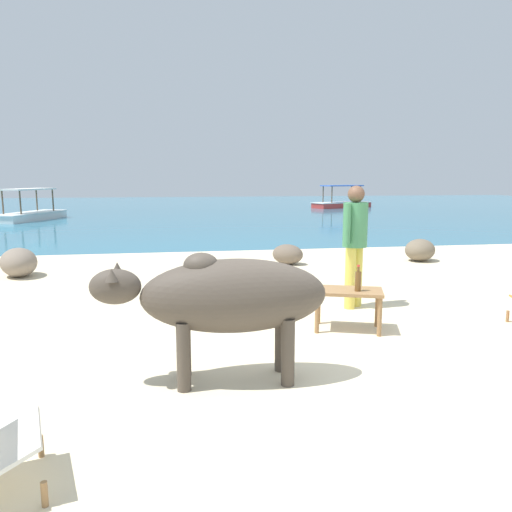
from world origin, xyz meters
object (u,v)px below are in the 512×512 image
at_px(bottle, 358,281).
at_px(person_standing, 355,237).
at_px(boat_white, 30,213).
at_px(low_bench_table, 348,297).
at_px(boat_red, 342,203).
at_px(cow, 228,297).

bearing_deg(bottle, person_standing, 71.75).
xyz_separation_m(bottle, person_standing, (0.34, 1.02, 0.36)).
xyz_separation_m(person_standing, boat_white, (-8.18, 15.40, -0.70)).
height_order(low_bench_table, person_standing, person_standing).
xyz_separation_m(bottle, boat_red, (7.61, 22.34, -0.34)).
height_order(low_bench_table, bottle, bottle).
xyz_separation_m(person_standing, boat_red, (7.28, 21.32, -0.70)).
bearing_deg(cow, bottle, -142.59).
distance_m(boat_red, boat_white, 16.55).
relative_size(bottle, boat_red, 0.08).
bearing_deg(low_bench_table, boat_white, 134.54).
xyz_separation_m(cow, bottle, (1.58, 1.11, -0.15)).
relative_size(cow, bottle, 6.67).
bearing_deg(person_standing, boat_red, 120.87).
height_order(boat_red, boat_white, same).
height_order(bottle, boat_red, boat_red).
xyz_separation_m(cow, low_bench_table, (1.50, 1.19, -0.35)).
bearing_deg(boat_white, boat_red, 131.00).
height_order(person_standing, boat_white, person_standing).
distance_m(cow, boat_red, 25.19).
xyz_separation_m(low_bench_table, bottle, (0.08, -0.08, 0.20)).
relative_size(low_bench_table, boat_white, 0.22).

